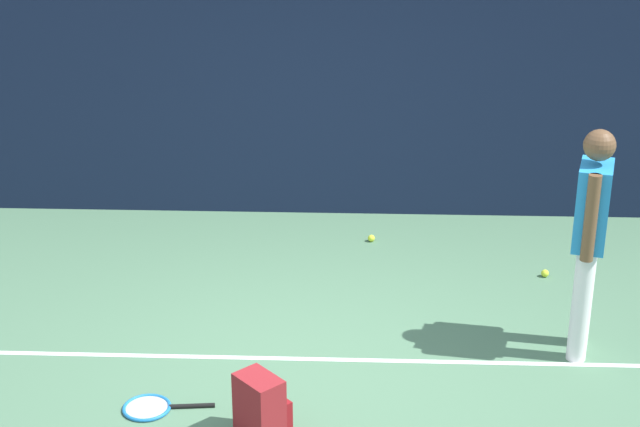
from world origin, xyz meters
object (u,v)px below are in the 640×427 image
Objects in this scene: tennis_racket at (151,407)px; tennis_ball_mid_court at (371,238)px; tennis_player at (590,230)px; backpack at (261,408)px; tennis_ball_near_player at (545,273)px.

tennis_ball_mid_court is (1.49, 2.89, 0.02)m from tennis_racket.
tennis_racket is 9.51× the size of tennis_ball_mid_court.
tennis_player is 25.76× the size of tennis_ball_mid_court.
tennis_racket is 3.25m from tennis_ball_mid_court.
tennis_racket is at bearing 26.32° from backpack.
tennis_ball_mid_court reaches higher than tennis_racket.
backpack is 6.67× the size of tennis_ball_near_player.
tennis_racket is 0.84m from backpack.
tennis_player is 3.26m from tennis_racket.
tennis_ball_mid_court is at bearing 154.40° from tennis_ball_near_player.
backpack is at bearing -102.79° from tennis_ball_mid_court.
tennis_ball_near_player is at bearing -85.28° from backpack.
tennis_player is at bearing -169.38° from tennis_racket.
tennis_racket is at bearing 122.40° from tennis_player.
tennis_ball_mid_court is at bearing -56.11° from backpack.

